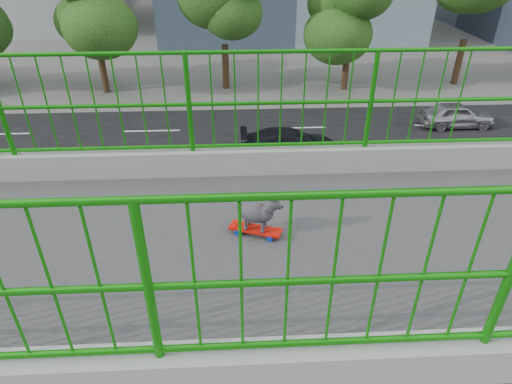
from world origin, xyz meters
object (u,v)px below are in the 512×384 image
object	(u,v)px
poodle	(258,211)
car_4	(457,115)
skateboard	(255,230)
car_2	(21,182)
car_3	(289,144)

from	to	relation	value
poodle	car_4	world-z (taller)	poodle
skateboard	poodle	distance (m)	0.22
car_2	car_4	world-z (taller)	car_2
skateboard	car_4	distance (m)	23.06
skateboard	car_3	size ratio (longest dim) A/B	0.11
car_4	poodle	bearing A→B (deg)	147.30
car_4	skateboard	bearing A→B (deg)	147.24
car_2	skateboard	bearing A→B (deg)	-144.37
poodle	skateboard	bearing A→B (deg)	-90.00
car_3	car_2	bearing A→B (deg)	105.97
car_3	car_4	xyz separation A→B (m)	(-3.20, 9.58, -0.00)
skateboard	poodle	xyz separation A→B (m)	(0.01, 0.02, 0.22)
skateboard	car_3	distance (m)	16.87
skateboard	car_4	bearing A→B (deg)	167.75
car_2	car_3	size ratio (longest dim) A/B	1.15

